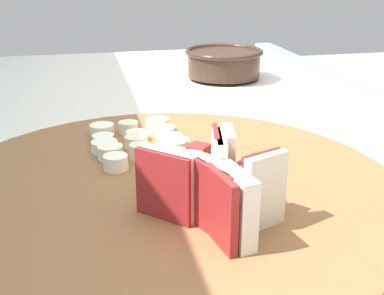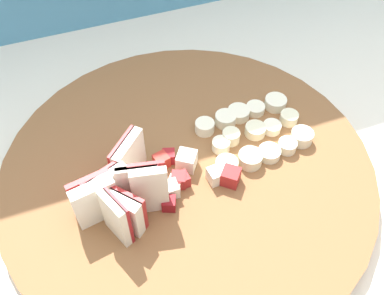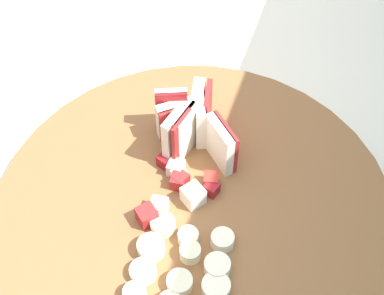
{
  "view_description": "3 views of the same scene",
  "coord_description": "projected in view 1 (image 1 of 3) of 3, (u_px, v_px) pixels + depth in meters",
  "views": [
    {
      "loc": [
        -0.47,
        0.1,
        1.1
      ],
      "look_at": [
        -0.09,
        0.02,
        0.95
      ],
      "focal_mm": 46.8,
      "sensor_mm": 36.0,
      "label": 1
    },
    {
      "loc": [
        -0.15,
        -0.26,
        1.3
      ],
      "look_at": [
        -0.03,
        0.05,
        0.9
      ],
      "focal_mm": 39.79,
      "sensor_mm": 36.0,
      "label": 2
    },
    {
      "loc": [
        0.26,
        0.13,
        1.4
      ],
      "look_at": [
        -0.08,
        0.02,
        0.95
      ],
      "focal_mm": 49.53,
      "sensor_mm": 36.0,
      "label": 3
    }
  ],
  "objects": [
    {
      "name": "cutting_board",
      "position": [
        166.0,
        191.0,
        0.48
      ],
      "size": [
        0.45,
        0.45,
        0.02
      ],
      "primitive_type": "cylinder",
      "color": "brown",
      "rests_on": "tiled_countertop"
    },
    {
      "name": "apple_dice_pile",
      "position": [
        188.0,
        173.0,
        0.47
      ],
      "size": [
        0.1,
        0.08,
        0.02
      ],
      "color": "maroon",
      "rests_on": "cutting_board"
    },
    {
      "name": "ceramic_bowl",
      "position": [
        224.0,
        62.0,
        0.95
      ],
      "size": [
        0.15,
        0.15,
        0.06
      ],
      "color": "#382319",
      "rests_on": "tiled_countertop"
    },
    {
      "name": "banana_slice_rows",
      "position": [
        139.0,
        142.0,
        0.56
      ],
      "size": [
        0.13,
        0.1,
        0.02
      ],
      "color": "beige",
      "rests_on": "cutting_board"
    },
    {
      "name": "apple_wedge_fan",
      "position": [
        221.0,
        189.0,
        0.39
      ],
      "size": [
        0.1,
        0.11,
        0.07
      ],
      "color": "maroon",
      "rests_on": "cutting_board"
    }
  ]
}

